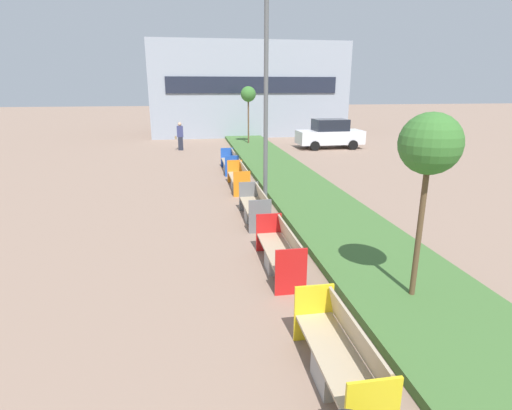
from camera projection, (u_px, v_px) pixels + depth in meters
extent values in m
cube|color=#426B33|center=(345.00, 229.00, 10.95)|extent=(2.80, 120.00, 0.18)
cube|color=#939EAD|center=(246.00, 90.00, 34.07)|extent=(15.48, 8.14, 7.22)
cube|color=#1E2333|center=(253.00, 85.00, 30.07)|extent=(13.00, 0.08, 1.20)
cube|color=#9E9B96|center=(336.00, 372.00, 5.31)|extent=(0.52, 0.60, 0.42)
cube|color=tan|center=(337.00, 357.00, 5.25)|extent=(0.58, 2.04, 0.05)
cube|color=tan|center=(358.00, 338.00, 5.21)|extent=(0.14, 1.95, 0.48)
cube|color=yellow|center=(313.00, 313.00, 6.22)|extent=(0.62, 0.04, 0.94)
cube|color=#9E9B96|center=(278.00, 261.00, 8.69)|extent=(0.52, 0.60, 0.42)
cube|color=tan|center=(278.00, 251.00, 8.62)|extent=(0.58, 2.15, 0.05)
cube|color=tan|center=(291.00, 239.00, 8.59)|extent=(0.14, 2.07, 0.48)
cube|color=red|center=(291.00, 272.00, 7.58)|extent=(0.62, 0.04, 0.94)
cube|color=red|center=(269.00, 232.00, 9.65)|extent=(0.62, 0.04, 0.94)
cube|color=#9E9B96|center=(254.00, 214.00, 11.90)|extent=(0.52, 0.60, 0.42)
cube|color=tan|center=(254.00, 207.00, 11.83)|extent=(0.58, 2.09, 0.05)
cube|color=tan|center=(263.00, 198.00, 11.80)|extent=(0.14, 2.01, 0.48)
cube|color=slate|center=(260.00, 217.00, 10.81)|extent=(0.62, 0.04, 0.94)
cube|color=slate|center=(249.00, 196.00, 12.83)|extent=(0.62, 0.04, 0.94)
cube|color=#9E9B96|center=(238.00, 184.00, 15.59)|extent=(0.52, 0.60, 0.42)
cube|color=tan|center=(238.00, 178.00, 15.53)|extent=(0.58, 2.27, 0.05)
cube|color=tan|center=(245.00, 171.00, 15.50)|extent=(0.14, 2.18, 0.48)
cube|color=orange|center=(242.00, 184.00, 14.43)|extent=(0.62, 0.04, 0.94)
cube|color=orange|center=(235.00, 171.00, 16.61)|extent=(0.62, 0.04, 0.94)
cube|color=#9E9B96|center=(229.00, 167.00, 18.86)|extent=(0.52, 0.60, 0.42)
cube|color=tan|center=(229.00, 162.00, 18.80)|extent=(0.58, 2.29, 0.05)
cube|color=tan|center=(235.00, 156.00, 18.76)|extent=(0.14, 2.20, 0.48)
cube|color=blue|center=(232.00, 166.00, 17.69)|extent=(0.62, 0.04, 0.94)
cube|color=blue|center=(227.00, 157.00, 19.89)|extent=(0.62, 0.04, 0.94)
cylinder|color=#56595B|center=(266.00, 79.00, 12.44)|extent=(0.14, 0.14, 8.15)
cylinder|color=brown|center=(419.00, 235.00, 7.04)|extent=(0.10, 0.10, 2.67)
sphere|color=#38702D|center=(430.00, 144.00, 6.58)|extent=(1.04, 1.04, 1.04)
cylinder|color=brown|center=(248.00, 122.00, 26.72)|extent=(0.10, 0.10, 3.11)
sphere|color=#38702D|center=(248.00, 94.00, 26.19)|extent=(1.00, 1.00, 1.00)
cube|color=#232633|center=(181.00, 144.00, 25.08)|extent=(0.30, 0.22, 0.83)
cube|color=navy|center=(180.00, 131.00, 24.87)|extent=(0.38, 0.24, 0.68)
sphere|color=tan|center=(180.00, 124.00, 24.74)|extent=(0.23, 0.23, 0.23)
cube|color=olive|center=(176.00, 138.00, 24.93)|extent=(0.12, 0.20, 0.18)
cube|color=silver|center=(330.00, 137.00, 25.85)|extent=(4.23, 1.82, 0.84)
cube|color=black|center=(330.00, 125.00, 25.62)|extent=(2.12, 1.58, 0.72)
cylinder|color=black|center=(353.00, 145.00, 25.31)|extent=(0.60, 0.20, 0.60)
cylinder|color=black|center=(343.00, 141.00, 27.01)|extent=(0.60, 0.20, 0.60)
cylinder|color=black|center=(315.00, 146.00, 24.92)|extent=(0.60, 0.20, 0.60)
cylinder|color=black|center=(307.00, 142.00, 26.62)|extent=(0.60, 0.20, 0.60)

